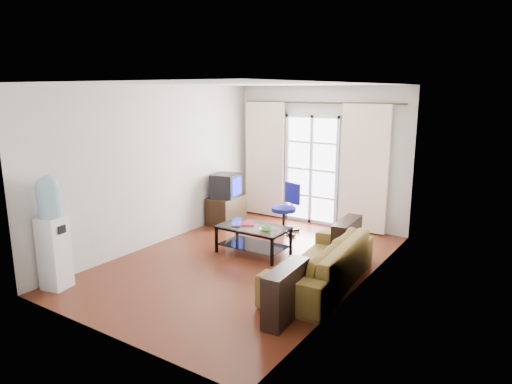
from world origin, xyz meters
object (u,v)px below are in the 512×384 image
sofa (321,262)px  tv_stand (226,210)px  coffee_table (253,236)px  task_chair (285,219)px  crt_tv (225,185)px  water_cooler (52,230)px

sofa → tv_stand: bearing=-123.9°
coffee_table → task_chair: bearing=95.3°
crt_tv → water_cooler: 3.67m
coffee_table → crt_tv: crt_tv is taller
crt_tv → tv_stand: bearing=81.6°
sofa → tv_stand: 3.28m
coffee_table → tv_stand: tv_stand is taller
coffee_table → crt_tv: 1.87m
crt_tv → coffee_table: bearing=-48.8°
sofa → coffee_table: bearing=-112.8°
coffee_table → water_cooler: 3.00m
sofa → coffee_table: 1.51m
task_chair → water_cooler: (-1.38, -3.79, 0.53)m
tv_stand → water_cooler: (-0.08, -3.70, 0.53)m
water_cooler → crt_tv: bearing=76.4°
sofa → crt_tv: bearing=-123.4°
tv_stand → water_cooler: size_ratio=0.48×
sofa → task_chair: size_ratio=2.40×
sofa → coffee_table: (-1.43, 0.49, -0.03)m
crt_tv → task_chair: size_ratio=0.62×
crt_tv → task_chair: 1.40m
sofa → water_cooler: bearing=-58.8°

